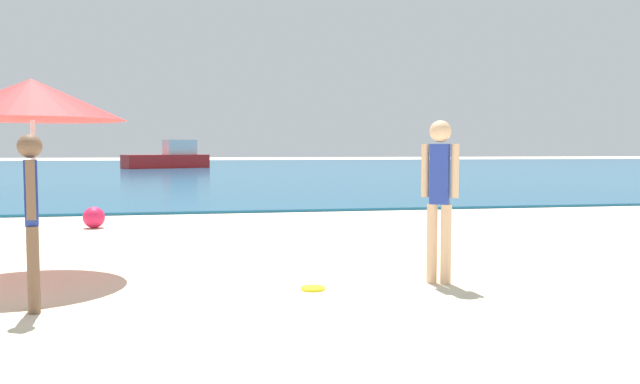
{
  "coord_description": "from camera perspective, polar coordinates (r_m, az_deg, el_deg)",
  "views": [
    {
      "loc": [
        -1.35,
        1.0,
        1.35
      ],
      "look_at": [
        0.3,
        9.72,
        0.74
      ],
      "focal_mm": 35.62,
      "sensor_mm": 36.0,
      "label": 1
    }
  ],
  "objects": [
    {
      "name": "frisbee",
      "position": [
        6.15,
        -0.64,
        -8.65
      ],
      "size": [
        0.23,
        0.23,
        0.03
      ],
      "primitive_type": "cylinder",
      "color": "yellow",
      "rests_on": "ground"
    },
    {
      "name": "water",
      "position": [
        43.33,
        -8.9,
        2.12
      ],
      "size": [
        160.0,
        60.0,
        0.06
      ],
      "primitive_type": "cube",
      "color": "#14567F",
      "rests_on": "ground"
    },
    {
      "name": "boat_far",
      "position": [
        43.77,
        -13.42,
        2.97
      ],
      "size": [
        5.8,
        3.94,
        1.89
      ],
      "rotation": [
        0.0,
        0.0,
        3.57
      ],
      "color": "red",
      "rests_on": "water"
    },
    {
      "name": "beach_ball",
      "position": [
        11.47,
        -19.65,
        -2.16
      ],
      "size": [
        0.36,
        0.36,
        0.36
      ],
      "primitive_type": "sphere",
      "color": "#E51E4C",
      "rests_on": "ground"
    },
    {
      "name": "person_standing",
      "position": [
        6.42,
        10.69,
        0.06
      ],
      "size": [
        0.33,
        0.24,
        1.63
      ],
      "rotation": [
        0.0,
        0.0,
        2.56
      ],
      "color": "#DDAD84",
      "rests_on": "ground"
    },
    {
      "name": "beach_umbrella",
      "position": [
        7.36,
        -24.47,
        7.57
      ],
      "size": [
        1.9,
        1.9,
        2.08
      ],
      "color": "#B7B7BC",
      "rests_on": "ground"
    },
    {
      "name": "person_distant",
      "position": [
        5.73,
        -24.48,
        -1.61
      ],
      "size": [
        0.2,
        0.33,
        1.47
      ],
      "rotation": [
        0.0,
        0.0,
        4.93
      ],
      "color": "brown",
      "rests_on": "ground"
    }
  ]
}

